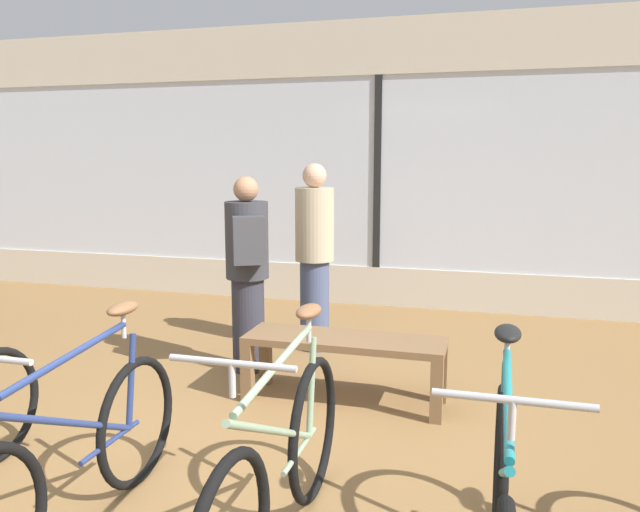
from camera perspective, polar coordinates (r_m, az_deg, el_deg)
ground_plane at (r=3.57m, az=-8.22°, el=-19.80°), size 24.00×24.00×0.00m
shop_back_wall at (r=7.12m, az=5.32°, el=8.46°), size 12.00×0.08×3.20m
bicycle_center_left at (r=3.13m, az=-21.50°, el=-16.86°), size 0.46×1.73×1.02m
bicycle_center_right at (r=2.81m, az=-3.64°, el=-18.97°), size 0.46×1.76×1.04m
display_bench at (r=4.41m, az=2.25°, el=-8.49°), size 1.40×0.44×0.47m
customer_near_rack at (r=4.95m, az=-6.64°, el=-1.16°), size 0.47×0.56×1.56m
customer_by_window at (r=5.49m, az=-0.50°, el=0.22°), size 0.42×0.42×1.66m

